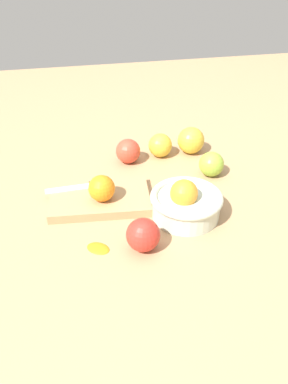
{
  "coord_description": "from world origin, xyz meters",
  "views": [
    {
      "loc": [
        0.14,
        0.79,
        0.56
      ],
      "look_at": [
        -0.03,
        0.04,
        0.04
      ],
      "focal_mm": 35.98,
      "sensor_mm": 36.0,
      "label": 1
    }
  ],
  "objects_px": {
    "orange_on_board": "(102,188)",
    "apple_front_center": "(128,151)",
    "knife": "(85,185)",
    "apple_front_left": "(191,140)",
    "apple_back_center": "(143,235)",
    "apple_front_left_3": "(211,164)",
    "apple_front_left_2": "(160,145)",
    "cutting_board": "(100,197)",
    "bowl": "(186,203)"
  },
  "relations": [
    {
      "from": "orange_on_board",
      "to": "apple_front_center",
      "type": "bearing_deg",
      "value": -116.26
    },
    {
      "from": "knife",
      "to": "apple_front_left",
      "type": "distance_m",
      "value": 0.37
    },
    {
      "from": "apple_front_center",
      "to": "apple_back_center",
      "type": "distance_m",
      "value": 0.37
    },
    {
      "from": "orange_on_board",
      "to": "apple_front_center",
      "type": "relative_size",
      "value": 0.91
    },
    {
      "from": "knife",
      "to": "apple_front_left_3",
      "type": "bearing_deg",
      "value": -176.59
    },
    {
      "from": "apple_front_left_2",
      "to": "apple_front_center",
      "type": "xyz_separation_m",
      "value": [
        0.1,
        0.02,
        0.0
      ]
    },
    {
      "from": "orange_on_board",
      "to": "apple_front_center",
      "type": "xyz_separation_m",
      "value": [
        -0.1,
        -0.21,
        -0.02
      ]
    },
    {
      "from": "cutting_board",
      "to": "knife",
      "type": "distance_m",
      "value": 0.05
    },
    {
      "from": "cutting_board",
      "to": "apple_front_left_3",
      "type": "distance_m",
      "value": 0.32
    },
    {
      "from": "cutting_board",
      "to": "apple_front_left_2",
      "type": "relative_size",
      "value": 3.47
    },
    {
      "from": "orange_on_board",
      "to": "cutting_board",
      "type": "bearing_deg",
      "value": -80.69
    },
    {
      "from": "cutting_board",
      "to": "apple_front_left_2",
      "type": "bearing_deg",
      "value": -136.36
    },
    {
      "from": "knife",
      "to": "apple_back_center",
      "type": "relative_size",
      "value": 2.16
    },
    {
      "from": "apple_back_center",
      "to": "apple_front_left_3",
      "type": "height_order",
      "value": "apple_back_center"
    },
    {
      "from": "knife",
      "to": "apple_front_left_3",
      "type": "xyz_separation_m",
      "value": [
        -0.35,
        -0.02,
        0.01
      ]
    },
    {
      "from": "cutting_board",
      "to": "apple_front_center",
      "type": "distance_m",
      "value": 0.21
    },
    {
      "from": "orange_on_board",
      "to": "apple_back_center",
      "type": "bearing_deg",
      "value": 111.24
    },
    {
      "from": "bowl",
      "to": "apple_front_left",
      "type": "bearing_deg",
      "value": -110.35
    },
    {
      "from": "bowl",
      "to": "knife",
      "type": "relative_size",
      "value": 1.09
    },
    {
      "from": "apple_front_left_2",
      "to": "apple_front_center",
      "type": "height_order",
      "value": "same"
    },
    {
      "from": "orange_on_board",
      "to": "apple_front_left_2",
      "type": "relative_size",
      "value": 0.91
    },
    {
      "from": "knife",
      "to": "apple_front_center",
      "type": "distance_m",
      "value": 0.2
    },
    {
      "from": "bowl",
      "to": "apple_front_left_2",
      "type": "bearing_deg",
      "value": -93.02
    },
    {
      "from": "knife",
      "to": "apple_back_center",
      "type": "distance_m",
      "value": 0.25
    },
    {
      "from": "cutting_board",
      "to": "knife",
      "type": "bearing_deg",
      "value": -50.26
    },
    {
      "from": "apple_front_center",
      "to": "apple_front_left_3",
      "type": "bearing_deg",
      "value": 149.99
    },
    {
      "from": "orange_on_board",
      "to": "knife",
      "type": "relative_size",
      "value": 0.41
    },
    {
      "from": "bowl",
      "to": "apple_front_left_3",
      "type": "bearing_deg",
      "value": -127.61
    },
    {
      "from": "bowl",
      "to": "apple_back_center",
      "type": "distance_m",
      "value": 0.15
    },
    {
      "from": "apple_back_center",
      "to": "apple_front_left_2",
      "type": "bearing_deg",
      "value": -109.44
    },
    {
      "from": "orange_on_board",
      "to": "apple_front_left",
      "type": "height_order",
      "value": "orange_on_board"
    },
    {
      "from": "orange_on_board",
      "to": "apple_front_left",
      "type": "xyz_separation_m",
      "value": [
        -0.3,
        -0.22,
        -0.01
      ]
    },
    {
      "from": "knife",
      "to": "apple_front_left_2",
      "type": "xyz_separation_m",
      "value": [
        -0.24,
        -0.16,
        0.01
      ]
    },
    {
      "from": "apple_front_center",
      "to": "apple_back_center",
      "type": "xyz_separation_m",
      "value": [
        0.04,
        0.37,
        0.0
      ]
    },
    {
      "from": "apple_front_left",
      "to": "apple_front_center",
      "type": "distance_m",
      "value": 0.2
    },
    {
      "from": "bowl",
      "to": "cutting_board",
      "type": "xyz_separation_m",
      "value": [
        0.19,
        -0.1,
        -0.03
      ]
    },
    {
      "from": "knife",
      "to": "apple_front_left_3",
      "type": "height_order",
      "value": "apple_front_left_3"
    },
    {
      "from": "knife",
      "to": "cutting_board",
      "type": "bearing_deg",
      "value": 129.74
    },
    {
      "from": "knife",
      "to": "apple_back_center",
      "type": "height_order",
      "value": "apple_back_center"
    },
    {
      "from": "bowl",
      "to": "apple_front_left_3",
      "type": "height_order",
      "value": "bowl"
    },
    {
      "from": "orange_on_board",
      "to": "apple_back_center",
      "type": "height_order",
      "value": "orange_on_board"
    },
    {
      "from": "apple_back_center",
      "to": "apple_front_center",
      "type": "bearing_deg",
      "value": -95.69
    },
    {
      "from": "apple_front_left",
      "to": "apple_front_left_2",
      "type": "xyz_separation_m",
      "value": [
        0.1,
        0.0,
        -0.0
      ]
    },
    {
      "from": "apple_front_left_2",
      "to": "cutting_board",
      "type": "bearing_deg",
      "value": 43.64
    },
    {
      "from": "apple_back_center",
      "to": "apple_front_left",
      "type": "bearing_deg",
      "value": -120.84
    },
    {
      "from": "bowl",
      "to": "orange_on_board",
      "type": "bearing_deg",
      "value": -22.48
    },
    {
      "from": "apple_back_center",
      "to": "apple_front_left_3",
      "type": "distance_m",
      "value": 0.35
    },
    {
      "from": "apple_front_left_2",
      "to": "knife",
      "type": "bearing_deg",
      "value": 33.59
    },
    {
      "from": "apple_front_left_2",
      "to": "apple_front_center",
      "type": "distance_m",
      "value": 0.1
    },
    {
      "from": "cutting_board",
      "to": "apple_front_center",
      "type": "bearing_deg",
      "value": -120.49
    }
  ]
}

